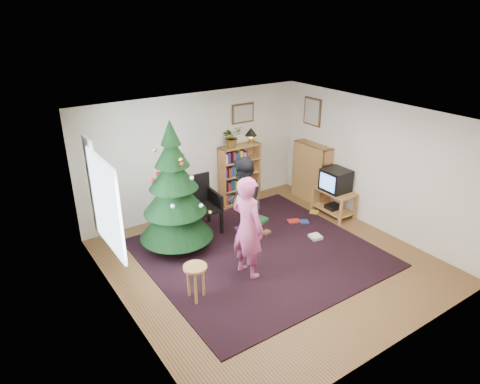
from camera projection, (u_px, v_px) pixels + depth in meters
floor at (269, 261)px, 7.41m from camera, size 5.00×5.00×0.00m
ceiling at (273, 119)px, 6.40m from camera, size 5.00×5.00×0.00m
wall_back at (196, 154)px, 8.80m from camera, size 5.00×0.02×2.50m
wall_front at (402, 267)px, 5.01m from camera, size 5.00×0.02×2.50m
wall_left at (121, 238)px, 5.62m from camera, size 0.02×5.00×2.50m
wall_right at (374, 165)px, 8.19m from camera, size 0.02×5.00×2.50m
rug at (258, 252)px, 7.63m from camera, size 3.80×3.60×0.02m
window_pane at (106, 204)px, 5.99m from camera, size 0.04×1.20×1.40m
curtain at (94, 188)px, 6.54m from camera, size 0.06×0.35×1.60m
picture_back at (243, 113)px, 9.09m from camera, size 0.55×0.03×0.42m
picture_right at (312, 112)px, 9.22m from camera, size 0.03×0.50×0.60m
christmas_tree at (175, 198)px, 7.41m from camera, size 1.31×1.31×2.38m
bookshelf_back at (240, 173)px, 9.41m from camera, size 0.95×0.30×1.30m
bookshelf_right at (312, 172)px, 9.48m from camera, size 0.30×0.95×1.30m
tv_stand at (334, 200)px, 8.92m from camera, size 0.48×0.86×0.55m
crt_tv at (336, 180)px, 8.74m from camera, size 0.48×0.52×0.45m
armchair at (199, 202)px, 8.21m from camera, size 0.63×0.63×1.10m
stool at (195, 274)px, 6.25m from camera, size 0.35×0.35×0.59m
person_standing at (248, 228)px, 6.71m from camera, size 0.51×0.69×1.72m
person_by_chair at (243, 202)px, 7.61m from camera, size 1.03×1.01×1.68m
potted_plant at (232, 137)px, 8.96m from camera, size 0.43×0.38×0.46m
table_lamp at (251, 133)px, 9.22m from camera, size 0.26×0.26×0.35m
floor_clutter at (285, 224)px, 8.55m from camera, size 1.91×1.34×0.08m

